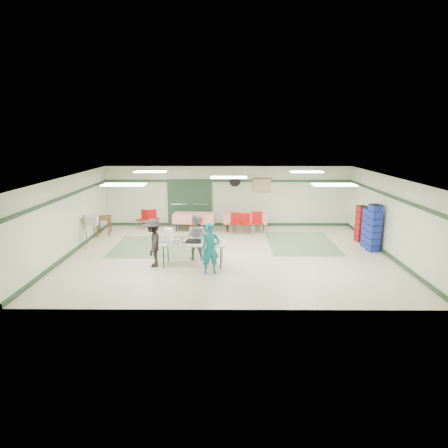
{
  "coord_description": "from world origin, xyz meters",
  "views": [
    {
      "loc": [
        -0.06,
        -13.33,
        4.09
      ],
      "look_at": [
        -0.15,
        -0.3,
        1.15
      ],
      "focal_mm": 32.0,
      "sensor_mm": 36.0,
      "label": 1
    }
  ],
  "objects_px": {
    "chair_a": "(246,222)",
    "chair_loose_a": "(153,217)",
    "chair_d": "(197,222)",
    "volunteer_grey": "(196,237)",
    "serving_table": "(193,244)",
    "volunteer_teal": "(210,249)",
    "dining_table_a": "(245,218)",
    "chair_loose_b": "(143,217)",
    "dining_table_b": "(194,218)",
    "broom": "(86,231)",
    "volunteer_dark": "(153,243)",
    "crate_stack_blue_b": "(374,228)",
    "chair_c": "(257,220)",
    "office_printer": "(91,220)",
    "printer_table": "(104,220)",
    "crate_stack_blue_a": "(369,228)",
    "crate_stack_red": "(361,224)",
    "chair_b": "(235,221)"
  },
  "relations": [
    {
      "from": "serving_table",
      "to": "dining_table_a",
      "type": "bearing_deg",
      "value": 72.01
    },
    {
      "from": "printer_table",
      "to": "dining_table_b",
      "type": "bearing_deg",
      "value": 1.52
    },
    {
      "from": "volunteer_grey",
      "to": "crate_stack_blue_b",
      "type": "distance_m",
      "value": 6.3
    },
    {
      "from": "volunteer_grey",
      "to": "dining_table_a",
      "type": "bearing_deg",
      "value": -97.34
    },
    {
      "from": "chair_a",
      "to": "volunteer_dark",
      "type": "bearing_deg",
      "value": -143.31
    },
    {
      "from": "chair_d",
      "to": "chair_loose_a",
      "type": "height_order",
      "value": "chair_loose_a"
    },
    {
      "from": "chair_loose_a",
      "to": "broom",
      "type": "distance_m",
      "value": 3.68
    },
    {
      "from": "crate_stack_red",
      "to": "chair_loose_b",
      "type": "bearing_deg",
      "value": 167.28
    },
    {
      "from": "broom",
      "to": "chair_d",
      "type": "bearing_deg",
      "value": 38.96
    },
    {
      "from": "serving_table",
      "to": "printer_table",
      "type": "bearing_deg",
      "value": 139.04
    },
    {
      "from": "crate_stack_blue_a",
      "to": "crate_stack_red",
      "type": "height_order",
      "value": "crate_stack_blue_a"
    },
    {
      "from": "chair_c",
      "to": "printer_table",
      "type": "relative_size",
      "value": 1.0
    },
    {
      "from": "volunteer_dark",
      "to": "crate_stack_blue_b",
      "type": "relative_size",
      "value": 0.9
    },
    {
      "from": "volunteer_dark",
      "to": "chair_d",
      "type": "distance_m",
      "value": 4.35
    },
    {
      "from": "volunteer_grey",
      "to": "chair_d",
      "type": "bearing_deg",
      "value": -68.79
    },
    {
      "from": "volunteer_teal",
      "to": "chair_d",
      "type": "height_order",
      "value": "volunteer_teal"
    },
    {
      "from": "chair_loose_a",
      "to": "crate_stack_blue_b",
      "type": "height_order",
      "value": "crate_stack_blue_b"
    },
    {
      "from": "volunteer_grey",
      "to": "chair_loose_a",
      "type": "height_order",
      "value": "volunteer_grey"
    },
    {
      "from": "chair_a",
      "to": "chair_c",
      "type": "xyz_separation_m",
      "value": [
        0.48,
        0.01,
        0.05
      ]
    },
    {
      "from": "serving_table",
      "to": "chair_a",
      "type": "height_order",
      "value": "chair_a"
    },
    {
      "from": "chair_a",
      "to": "chair_loose_a",
      "type": "relative_size",
      "value": 1.04
    },
    {
      "from": "volunteer_dark",
      "to": "crate_stack_blue_b",
      "type": "xyz_separation_m",
      "value": [
        7.52,
        1.71,
        0.08
      ]
    },
    {
      "from": "chair_loose_b",
      "to": "crate_stack_blue_b",
      "type": "distance_m",
      "value": 9.49
    },
    {
      "from": "dining_table_b",
      "to": "chair_loose_b",
      "type": "relative_size",
      "value": 2.14
    },
    {
      "from": "chair_b",
      "to": "crate_stack_blue_a",
      "type": "height_order",
      "value": "crate_stack_blue_a"
    },
    {
      "from": "crate_stack_blue_b",
      "to": "volunteer_grey",
      "type": "bearing_deg",
      "value": -171.64
    },
    {
      "from": "volunteer_teal",
      "to": "chair_loose_a",
      "type": "bearing_deg",
      "value": 99.38
    },
    {
      "from": "crate_stack_blue_b",
      "to": "broom",
      "type": "height_order",
      "value": "crate_stack_blue_b"
    },
    {
      "from": "volunteer_teal",
      "to": "chair_b",
      "type": "distance_m",
      "value": 4.94
    },
    {
      "from": "chair_a",
      "to": "crate_stack_blue_a",
      "type": "bearing_deg",
      "value": -41.13
    },
    {
      "from": "crate_stack_blue_a",
      "to": "volunteer_dark",
      "type": "bearing_deg",
      "value": -163.5
    },
    {
      "from": "chair_d",
      "to": "volunteer_grey",
      "type": "bearing_deg",
      "value": -71.11
    },
    {
      "from": "serving_table",
      "to": "volunteer_dark",
      "type": "xyz_separation_m",
      "value": [
        -1.25,
        -0.07,
        0.05
      ]
    },
    {
      "from": "volunteer_teal",
      "to": "dining_table_a",
      "type": "height_order",
      "value": "volunteer_teal"
    },
    {
      "from": "chair_loose_b",
      "to": "printer_table",
      "type": "distance_m",
      "value": 1.76
    },
    {
      "from": "crate_stack_blue_a",
      "to": "printer_table",
      "type": "xyz_separation_m",
      "value": [
        -10.3,
        1.8,
        -0.1
      ]
    },
    {
      "from": "dining_table_a",
      "to": "dining_table_b",
      "type": "xyz_separation_m",
      "value": [
        -2.2,
        -0.0,
        -0.0
      ]
    },
    {
      "from": "dining_table_a",
      "to": "printer_table",
      "type": "height_order",
      "value": "dining_table_a"
    },
    {
      "from": "volunteer_dark",
      "to": "office_printer",
      "type": "height_order",
      "value": "volunteer_dark"
    },
    {
      "from": "volunteer_grey",
      "to": "printer_table",
      "type": "height_order",
      "value": "volunteer_grey"
    },
    {
      "from": "serving_table",
      "to": "volunteer_teal",
      "type": "distance_m",
      "value": 0.92
    },
    {
      "from": "volunteer_teal",
      "to": "volunteer_grey",
      "type": "height_order",
      "value": "volunteer_grey"
    },
    {
      "from": "volunteer_dark",
      "to": "crate_stack_blue_a",
      "type": "height_order",
      "value": "volunteer_dark"
    },
    {
      "from": "volunteer_grey",
      "to": "chair_loose_b",
      "type": "height_order",
      "value": "volunteer_grey"
    },
    {
      "from": "volunteer_teal",
      "to": "chair_loose_a",
      "type": "relative_size",
      "value": 1.84
    },
    {
      "from": "dining_table_a",
      "to": "crate_stack_blue_a",
      "type": "distance_m",
      "value": 5.1
    },
    {
      "from": "dining_table_b",
      "to": "office_printer",
      "type": "relative_size",
      "value": 3.9
    },
    {
      "from": "volunteer_teal",
      "to": "crate_stack_blue_b",
      "type": "distance_m",
      "value": 6.16
    },
    {
      "from": "crate_stack_blue_a",
      "to": "crate_stack_red",
      "type": "xyz_separation_m",
      "value": [
        0.0,
        0.82,
        -0.03
      ]
    },
    {
      "from": "serving_table",
      "to": "chair_d",
      "type": "relative_size",
      "value": 2.61
    }
  ]
}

